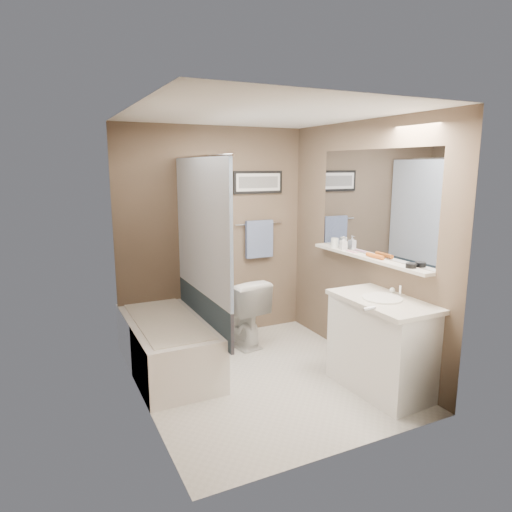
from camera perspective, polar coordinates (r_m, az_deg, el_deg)
name	(u,v)px	position (r m, az deg, el deg)	size (l,w,h in m)	color
ground	(263,378)	(4.45, 0.87, -15.05)	(2.50, 2.50, 0.00)	beige
ceiling	(264,116)	(4.01, 0.98, 17.13)	(2.20, 2.50, 0.04)	white
wall_back	(214,235)	(5.17, -5.23, 2.64)	(2.20, 0.04, 2.40)	brown
wall_front	(348,286)	(3.04, 11.44, -3.64)	(2.20, 0.04, 2.40)	brown
wall_left	(141,265)	(3.71, -14.14, -1.07)	(0.04, 2.50, 2.40)	brown
wall_right	(360,244)	(4.64, 12.92, 1.41)	(0.04, 2.50, 2.40)	brown
tile_surround	(129,276)	(4.23, -15.58, -2.42)	(0.02, 1.55, 2.00)	beige
curtain_rod	(200,157)	(4.29, -7.02, 12.24)	(0.02, 0.02, 1.55)	silver
curtain_upper	(202,227)	(4.33, -6.81, 3.61)	(0.03, 1.45, 1.28)	white
curtain_lower	(204,310)	(4.51, -6.57, -6.77)	(0.03, 1.45, 0.36)	#283B4A
mirror	(373,203)	(4.48, 14.46, 6.42)	(0.02, 1.60, 1.00)	silver
shelf	(366,257)	(4.52, 13.60, -0.17)	(0.12, 1.60, 0.03)	silver
towel_bar	(259,224)	(5.36, 0.33, 4.07)	(0.02, 0.02, 0.60)	silver
towel	(259,239)	(5.37, 0.42, 2.14)	(0.34, 0.05, 0.44)	#899EC8
art_frame	(258,182)	(5.34, 0.25, 9.21)	(0.62, 0.03, 0.26)	black
art_mat	(259,182)	(5.33, 0.32, 9.20)	(0.56, 0.00, 0.20)	white
art_image	(259,182)	(5.32, 0.33, 9.20)	(0.50, 0.00, 0.13)	#595959
door	(411,304)	(3.44, 18.80, -5.75)	(0.80, 0.02, 2.00)	silver
door_handle	(369,309)	(3.26, 13.98, -6.40)	(0.02, 0.02, 0.10)	silver
bathtub	(167,345)	(4.62, -11.05, -10.85)	(0.70, 1.50, 0.50)	white
tub_rim	(166,320)	(4.53, -11.17, -7.91)	(0.56, 1.36, 0.02)	silver
toilet	(238,311)	(5.12, -2.26, -6.87)	(0.42, 0.74, 0.76)	silver
vanity	(381,347)	(4.24, 15.41, -10.88)	(0.50, 0.90, 0.80)	white
countertop	(383,301)	(4.10, 15.61, -5.46)	(0.54, 0.96, 0.04)	silver
sink_basin	(382,298)	(4.09, 15.52, -5.10)	(0.34, 0.34, 0.01)	white
faucet_spout	(400,291)	(4.21, 17.61, -4.16)	(0.02, 0.02, 0.10)	white
faucet_knob	(392,290)	(4.28, 16.67, -4.11)	(0.05, 0.05, 0.05)	white
candle_bowl_near	(411,266)	(4.09, 18.80, -1.15)	(0.09, 0.09, 0.04)	black
hair_brush_front	(375,256)	(4.42, 14.65, 0.01)	(0.04, 0.04, 0.22)	#BF591B
pink_comb	(352,252)	(4.68, 11.90, 0.54)	(0.03, 0.16, 0.01)	pink
glass_jar	(335,243)	(4.91, 9.82, 1.64)	(0.08, 0.08, 0.10)	silver
soap_bottle	(343,243)	(4.78, 10.88, 1.59)	(0.06, 0.06, 0.14)	#999999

